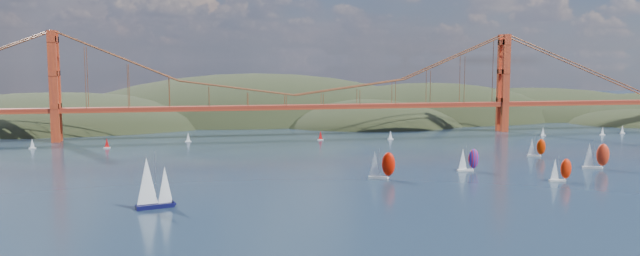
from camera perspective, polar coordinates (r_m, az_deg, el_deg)
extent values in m
plane|color=black|center=(161.57, 7.72, -8.32)|extent=(1200.00, 1200.00, 0.00)
ellipsoid|color=black|center=(420.58, -23.30, -1.36)|extent=(240.00, 140.00, 64.00)
ellipsoid|color=black|center=(453.35, -5.90, -1.08)|extent=(300.00, 180.00, 96.00)
ellipsoid|color=black|center=(451.05, 9.83, -0.73)|extent=(220.00, 140.00, 76.00)
ellipsoid|color=black|center=(406.40, 4.76, -0.72)|extent=(140.00, 110.00, 48.00)
ellipsoid|color=black|center=(507.33, 18.55, 0.12)|extent=(260.00, 160.00, 60.00)
cube|color=maroon|center=(332.71, -2.32, 1.99)|extent=(440.00, 7.00, 1.60)
cube|color=maroon|center=(332.80, -2.32, 1.79)|extent=(440.00, 7.00, 0.80)
cube|color=maroon|center=(335.24, -23.08, 3.50)|extent=(4.00, 8.50, 55.00)
cube|color=maroon|center=(370.07, 16.40, 3.95)|extent=(4.00, 8.50, 55.00)
cube|color=black|center=(178.03, -14.90, -6.91)|extent=(10.47, 5.47, 1.21)
cylinder|color=#99999E|center=(176.54, -14.81, -4.41)|extent=(0.15, 0.15, 14.56)
cone|color=white|center=(176.21, -15.54, -4.69)|extent=(6.97, 6.97, 12.81)
cone|color=white|center=(177.48, -13.99, -5.05)|extent=(4.98, 4.98, 10.19)
cube|color=silver|center=(215.30, 5.32, -4.53)|extent=(6.66, 4.36, 0.78)
cylinder|color=#99999E|center=(214.34, 5.42, -3.15)|extent=(0.10, 0.10, 9.74)
cone|color=white|center=(214.63, 5.02, -3.26)|extent=(4.82, 4.82, 8.57)
ellipsoid|color=red|center=(214.01, 6.28, -3.30)|extent=(5.32, 4.49, 8.18)
cube|color=silver|center=(224.12, 20.87, -4.50)|extent=(5.44, 1.85, 0.64)
cylinder|color=#99999E|center=(223.51, 20.97, -3.41)|extent=(0.08, 0.08, 8.03)
cone|color=white|center=(223.00, 20.69, -3.52)|extent=(3.19, 3.19, 7.07)
ellipsoid|color=red|center=(224.85, 21.57, -3.48)|extent=(3.90, 2.60, 6.75)
cube|color=silver|center=(255.45, 23.61, -3.32)|extent=(6.85, 4.03, 0.79)
cylinder|color=#99999E|center=(254.75, 23.73, -2.14)|extent=(0.10, 0.10, 9.93)
cone|color=white|center=(254.44, 23.39, -2.24)|extent=(4.76, 4.76, 8.74)
ellipsoid|color=red|center=(255.68, 24.44, -2.25)|extent=(5.36, 4.34, 8.34)
cube|color=silver|center=(278.26, 18.96, -2.42)|extent=(5.45, 3.02, 0.63)
cylinder|color=#99999E|center=(277.74, 19.04, -1.55)|extent=(0.08, 0.08, 7.88)
cone|color=white|center=(277.53, 18.79, -1.63)|extent=(3.71, 3.71, 6.93)
ellipsoid|color=red|center=(278.36, 19.56, -1.63)|extent=(4.21, 3.33, 6.62)
cube|color=silver|center=(234.83, 13.13, -3.78)|extent=(5.78, 1.74, 0.69)
cylinder|color=#99999E|center=(234.19, 13.23, -2.65)|extent=(0.09, 0.09, 8.61)
cone|color=white|center=(233.75, 12.93, -2.77)|extent=(3.29, 3.29, 7.58)
ellipsoid|color=#AD1119|center=(235.39, 13.87, -2.73)|extent=(4.08, 2.62, 7.23)
cube|color=silver|center=(315.56, -24.80, -1.68)|extent=(3.00, 1.00, 0.50)
cone|color=white|center=(315.27, -24.82, -1.26)|extent=(2.00, 2.00, 4.20)
cube|color=silver|center=(304.04, -18.89, -1.72)|extent=(3.00, 1.00, 0.50)
cone|color=red|center=(303.73, -18.91, -1.28)|extent=(2.00, 2.00, 4.20)
cube|color=silver|center=(316.70, -11.95, -1.21)|extent=(3.00, 1.00, 0.50)
cone|color=white|center=(316.41, -11.96, -0.79)|extent=(2.00, 2.00, 4.20)
cube|color=silver|center=(356.14, 19.70, -0.64)|extent=(3.00, 1.00, 0.50)
cone|color=white|center=(355.89, 19.72, -0.26)|extent=(2.00, 2.00, 4.20)
cube|color=silver|center=(370.28, 24.41, -0.58)|extent=(3.00, 1.00, 0.50)
cone|color=white|center=(370.04, 24.43, -0.22)|extent=(2.00, 2.00, 4.20)
cube|color=silver|center=(383.60, 25.90, -0.43)|extent=(3.00, 1.00, 0.50)
cone|color=white|center=(383.36, 25.92, -0.08)|extent=(2.00, 2.00, 4.20)
cube|color=silver|center=(321.22, 6.46, -1.02)|extent=(3.00, 1.00, 0.50)
cone|color=white|center=(320.93, 6.46, -0.60)|extent=(2.00, 2.00, 4.20)
cube|color=silver|center=(316.87, 0.05, -1.08)|extent=(3.00, 1.00, 0.50)
cone|color=red|center=(316.58, 0.05, -0.65)|extent=(2.00, 2.00, 4.20)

